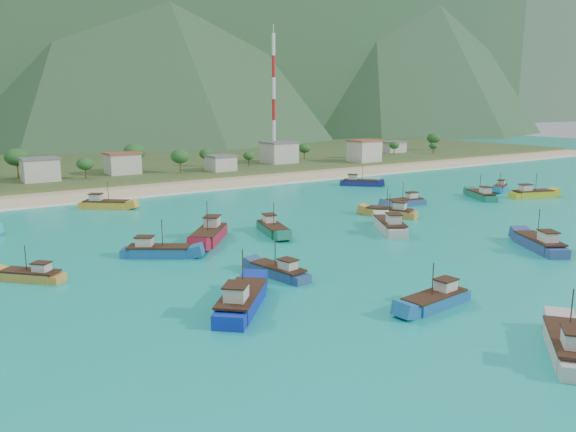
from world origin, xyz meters
TOP-DOWN VIEW (x-y plane):
  - ground at (0.00, 0.00)m, footprint 600.00×600.00m
  - beach at (0.00, 79.00)m, footprint 400.00×18.00m
  - land at (0.00, 140.00)m, footprint 400.00×110.00m
  - surf_line at (0.00, 69.50)m, footprint 400.00×2.50m
  - village at (5.98, 102.66)m, footprint 219.36×32.28m
  - vegetation at (-5.59, 103.98)m, footprint 272.81×25.83m
  - radio_tower at (50.13, 108.00)m, footprint 1.20×1.20m
  - boat_2 at (64.74, 15.97)m, footprint 11.32×6.54m
  - boat_3 at (-20.16, -2.40)m, footprint 4.30×9.46m
  - boat_4 at (-7.44, 19.05)m, footprint 5.59×10.67m
  - boat_6 at (-29.62, 15.89)m, footprint 10.09×8.32m
  - boat_7 at (10.70, 8.75)m, footprint 9.02×12.01m
  - boat_8 at (-11.63, -21.31)m, footprint 9.70×3.65m
  - boat_9 at (-47.18, 14.15)m, footprint 7.59×7.81m
  - boat_13 at (-19.00, 20.27)m, footprint 10.65×11.71m
  - boat_15 at (-11.43, -36.62)m, footprint 10.54×9.35m
  - boat_17 at (20.35, 18.53)m, footprint 7.33×10.48m
  - boat_18 at (31.70, 25.55)m, footprint 9.92×4.13m
  - boat_19 at (43.55, 54.31)m, footprint 9.49×9.44m
  - boat_20 at (68.01, 27.22)m, footprint 9.04×6.20m
  - boat_21 at (-30.13, -10.08)m, footprint 10.68×11.14m
  - boat_22 at (53.07, 21.72)m, footprint 7.47×10.81m
  - boat_25 at (-24.47, 59.52)m, footprint 10.26×8.96m
  - boat_26 at (20.90, -13.48)m, footprint 8.47×11.48m

SIDE VIEW (x-z plane):
  - ground at x=0.00m, z-range 0.00..0.00m
  - beach at x=0.00m, z-range -0.60..0.60m
  - land at x=0.00m, z-range -1.20..1.20m
  - surf_line at x=0.00m, z-range -0.04..0.04m
  - boat_9 at x=-47.18m, z-range -1.97..2.99m
  - boat_20 at x=68.01m, z-range -2.05..3.15m
  - boat_3 at x=-20.16m, z-range -2.11..3.28m
  - boat_8 at x=-11.63m, z-range -2.18..3.43m
  - boat_18 at x=31.70m, z-range -2.20..3.48m
  - boat_6 at x=-29.62m, z-range -2.31..3.72m
  - boat_17 at x=20.35m, z-range -2.31..3.72m
  - boat_4 at x=-7.44m, z-range -2.32..3.73m
  - boat_19 at x=43.55m, z-range -2.34..3.77m
  - boat_22 at x=53.07m, z-range -2.37..3.85m
  - boat_25 at x=-24.47m, z-range -2.38..3.86m
  - boat_2 at x=64.74m, z-range -2.44..3.98m
  - boat_15 at x=-11.43m, z-range -2.45..4.01m
  - boat_26 at x=20.90m, z-range -2.52..4.16m
  - boat_7 at x=10.70m, z-range -2.62..4.39m
  - boat_21 at x=-30.13m, z-range -2.63..4.41m
  - boat_13 at x=-19.00m, z-range -2.70..4.54m
  - village at x=5.98m, z-range 1.15..8.48m
  - vegetation at x=-5.59m, z-range 0.80..9.55m
  - radio_tower at x=50.13m, z-range 1.60..45.87m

